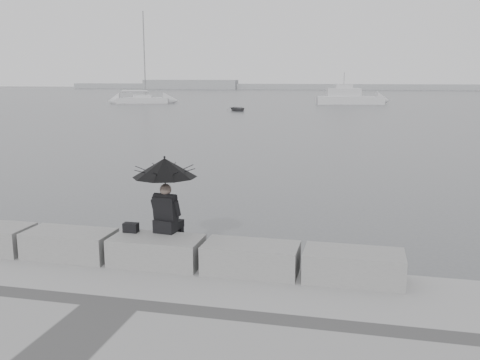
% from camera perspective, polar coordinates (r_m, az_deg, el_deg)
% --- Properties ---
extents(ground, '(360.00, 360.00, 0.00)m').
position_cam_1_polar(ground, '(10.25, -7.80, -10.71)').
color(ground, '#494B4E').
rests_on(ground, ground).
extents(stone_block_left, '(1.60, 0.80, 0.50)m').
position_cam_1_polar(stone_block_left, '(10.34, -17.71, -6.55)').
color(stone_block_left, gray).
rests_on(stone_block_left, promenade).
extents(stone_block_centre, '(1.60, 0.80, 0.50)m').
position_cam_1_polar(stone_block_centre, '(9.61, -8.88, -7.49)').
color(stone_block_centre, gray).
rests_on(stone_block_centre, promenade).
extents(stone_block_right, '(1.60, 0.80, 0.50)m').
position_cam_1_polar(stone_block_right, '(9.13, 1.17, -8.35)').
color(stone_block_right, gray).
rests_on(stone_block_right, promenade).
extents(stone_block_far_right, '(1.60, 0.80, 0.50)m').
position_cam_1_polar(stone_block_far_right, '(8.96, 12.01, -8.99)').
color(stone_block_far_right, gray).
rests_on(stone_block_far_right, promenade).
extents(seated_person, '(1.16, 1.16, 1.39)m').
position_cam_1_polar(seated_person, '(9.61, -8.03, 0.26)').
color(seated_person, black).
rests_on(seated_person, stone_block_centre).
extents(bag, '(0.27, 0.15, 0.17)m').
position_cam_1_polar(bag, '(9.90, -11.56, -5.00)').
color(bag, black).
rests_on(bag, stone_block_centre).
extents(distant_landmass, '(180.00, 8.00, 2.80)m').
position_cam_1_polar(distant_landmass, '(163.83, 9.18, 9.82)').
color(distant_landmass, '#939698').
rests_on(distant_landmass, ground).
extents(sailboat_left, '(7.61, 4.75, 12.90)m').
position_cam_1_polar(sailboat_left, '(79.06, -10.35, 8.44)').
color(sailboat_left, '#BABABD').
rests_on(sailboat_left, ground).
extents(motor_cruiser, '(9.46, 4.42, 4.50)m').
position_cam_1_polar(motor_cruiser, '(76.65, 11.65, 8.59)').
color(motor_cruiser, '#BABABD').
rests_on(motor_cruiser, ground).
extents(dinghy, '(3.07, 2.76, 0.49)m').
position_cam_1_polar(dinghy, '(60.37, -0.21, 7.62)').
color(dinghy, slate).
rests_on(dinghy, ground).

